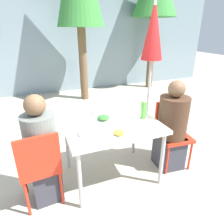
{
  "coord_description": "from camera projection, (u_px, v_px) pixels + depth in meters",
  "views": [
    {
      "loc": [
        -0.77,
        -1.94,
        1.78
      ],
      "look_at": [
        0.0,
        0.0,
        0.89
      ],
      "focal_mm": 32.0,
      "sensor_mm": 36.0,
      "label": 1
    }
  ],
  "objects": [
    {
      "name": "person_left",
      "position": [
        43.0,
        153.0,
        2.06
      ],
      "size": [
        0.32,
        0.32,
        1.22
      ],
      "rotation": [
        0.0,
        0.0,
        0.08
      ],
      "color": "#383842",
      "rests_on": "ground"
    },
    {
      "name": "closed_umbrella",
      "position": [
        153.0,
        38.0,
        3.14
      ],
      "size": [
        0.36,
        0.36,
        2.21
      ],
      "color": "#333333",
      "rests_on": "ground"
    },
    {
      "name": "ground_plane",
      "position": [
        112.0,
        175.0,
        2.62
      ],
      "size": [
        24.0,
        24.0,
        0.0
      ],
      "primitive_type": "plane",
      "color": "#B2A893"
    },
    {
      "name": "chair_left",
      "position": [
        39.0,
        164.0,
        2.0
      ],
      "size": [
        0.43,
        0.43,
        0.88
      ],
      "rotation": [
        0.0,
        0.0,
        0.08
      ],
      "color": "red",
      "rests_on": "ground"
    },
    {
      "name": "person_right",
      "position": [
        172.0,
        129.0,
        2.6
      ],
      "size": [
        0.37,
        0.37,
        1.21
      ],
      "rotation": [
        0.0,
        0.0,
        3.03
      ],
      "color": "#383842",
      "rests_on": "ground"
    },
    {
      "name": "bottle",
      "position": [
        144.0,
        110.0,
        2.43
      ],
      "size": [
        0.07,
        0.07,
        0.24
      ],
      "color": "#51A338",
      "rests_on": "dining_table"
    },
    {
      "name": "plate_1",
      "position": [
        103.0,
        119.0,
        2.4
      ],
      "size": [
        0.26,
        0.26,
        0.07
      ],
      "color": "white",
      "rests_on": "dining_table"
    },
    {
      "name": "chair_right",
      "position": [
        171.0,
        129.0,
        2.7
      ],
      "size": [
        0.44,
        0.44,
        0.88
      ],
      "rotation": [
        0.0,
        0.0,
        3.03
      ],
      "color": "red",
      "rests_on": "ground"
    },
    {
      "name": "dining_table",
      "position": [
        112.0,
        129.0,
        2.36
      ],
      "size": [
        1.1,
        0.83,
        0.74
      ],
      "color": "white",
      "rests_on": "ground"
    },
    {
      "name": "salad_bowl",
      "position": [
        87.0,
        133.0,
        2.08
      ],
      "size": [
        0.17,
        0.17,
        0.05
      ],
      "color": "white",
      "rests_on": "dining_table"
    },
    {
      "name": "plate_0",
      "position": [
        119.0,
        134.0,
        2.06
      ],
      "size": [
        0.22,
        0.22,
        0.06
      ],
      "color": "white",
      "rests_on": "dining_table"
    },
    {
      "name": "building_facade",
      "position": [
        57.0,
        39.0,
        5.58
      ],
      "size": [
        10.0,
        0.2,
        3.0
      ],
      "color": "gray",
      "rests_on": "ground"
    },
    {
      "name": "drinking_cup",
      "position": [
        95.0,
        111.0,
        2.57
      ],
      "size": [
        0.06,
        0.06,
        0.09
      ],
      "color": "silver",
      "rests_on": "dining_table"
    }
  ]
}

